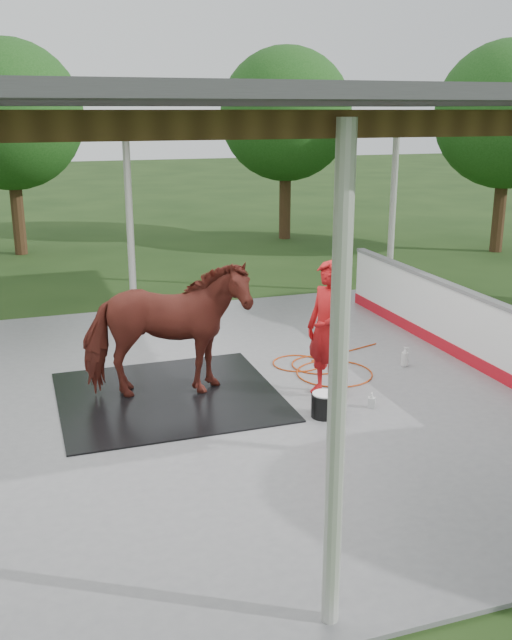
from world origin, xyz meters
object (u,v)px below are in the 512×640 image
object	(u,v)px
handler	(328,330)
wash_bucket	(325,404)
dasher_board	(474,331)
horse	(166,330)

from	to	relation	value
handler	wash_bucket	world-z (taller)	handler
handler	wash_bucket	xyz separation A→B (m)	(-0.32, -0.66, -0.80)
dasher_board	wash_bucket	world-z (taller)	dasher_board
wash_bucket	handler	bearing A→B (deg)	64.15
dasher_board	wash_bucket	xyz separation A→B (m)	(-3.05, -1.10, -0.37)
dasher_board	wash_bucket	size ratio (longest dim) A/B	22.50
horse	wash_bucket	xyz separation A→B (m)	(1.81, -1.32, -0.82)
dasher_board	handler	xyz separation A→B (m)	(-2.72, -0.44, 0.43)
horse	wash_bucket	bearing A→B (deg)	-117.90
dasher_board	horse	world-z (taller)	horse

